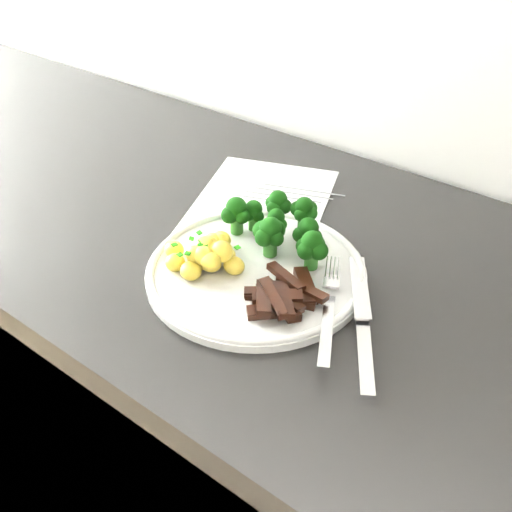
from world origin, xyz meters
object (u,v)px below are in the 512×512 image
counter (243,439)px  knife (363,335)px  recipe_paper (260,205)px  broccoli (280,223)px  plate (256,270)px  potatoes (207,255)px  beef_strips (281,296)px  fork (328,313)px

counter → knife: knife is taller
recipe_paper → knife: (0.26, -0.16, 0.01)m
counter → broccoli: 0.50m
plate → potatoes: (-0.05, -0.03, 0.02)m
beef_strips → fork: (0.06, 0.01, -0.00)m
recipe_paper → plate: size_ratio=1.16×
broccoli → beef_strips: (0.07, -0.09, -0.02)m
counter → broccoli: (0.07, 0.00, 0.50)m
potatoes → knife: 0.22m
broccoli → potatoes: (-0.04, -0.09, -0.02)m
fork → plate: bearing=168.9°
counter → potatoes: size_ratio=21.95×
potatoes → fork: 0.17m
plate → broccoli: 0.07m
fork → recipe_paper: bearing=143.6°
counter → potatoes: (0.02, -0.09, 0.48)m
recipe_paper → fork: size_ratio=1.81×
broccoli → plate: bearing=-82.7°
beef_strips → knife: 0.10m
beef_strips → fork: size_ratio=0.67×
recipe_paper → knife: size_ratio=1.61×
plate → knife: (0.17, -0.02, 0.00)m
counter → recipe_paper: 0.46m
plate → knife: bearing=-7.9°
counter → potatoes: potatoes is taller
counter → plate: size_ratio=8.72×
counter → knife: (0.24, -0.08, 0.46)m
plate → broccoli: size_ratio=1.67×
broccoli → knife: bearing=-25.7°
counter → recipe_paper: bearing=106.5°
recipe_paper → broccoli: size_ratio=1.94×
fork → potatoes: bearing=-177.0°
counter → broccoli: broccoli is taller
plate → broccoli: broccoli is taller
plate → knife: 0.17m
counter → plate: (0.08, -0.06, 0.46)m
plate → fork: size_ratio=1.56×
knife → counter: bearing=161.1°
plate → potatoes: bearing=-147.9°
plate → fork: bearing=-11.1°
beef_strips → fork: bearing=10.6°
counter → knife: bearing=-18.9°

